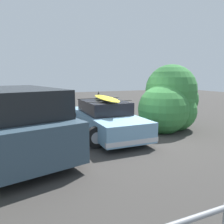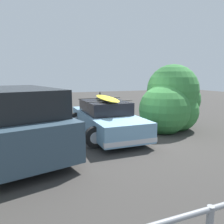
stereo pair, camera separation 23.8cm
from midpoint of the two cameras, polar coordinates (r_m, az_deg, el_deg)
ground_plane at (r=7.92m, az=3.09°, el=-6.74°), size 44.00×44.00×0.02m
sedan_car at (r=8.23m, az=-2.57°, el=-1.60°), size 2.37×4.37×1.55m
suv_car at (r=6.61m, az=-24.34°, el=-2.19°), size 3.27×4.76×1.87m
bush_near_left at (r=9.32m, az=14.55°, el=3.39°), size 2.87×2.48×2.76m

